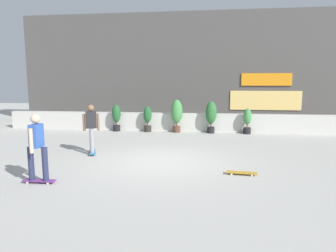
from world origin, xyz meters
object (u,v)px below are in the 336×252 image
object	(u,v)px
potted_plant_0	(116,116)
potted_plant_2	(177,113)
skater_foreground	(91,127)
potted_plant_1	(148,118)
skateboard_near_camera	(242,173)
skater_by_wall_right	(37,145)
potted_plant_4	(247,120)
potted_plant_3	(211,115)

from	to	relation	value
potted_plant_0	potted_plant_2	xyz separation A→B (m)	(3.04, 0.00, 0.19)
potted_plant_2	skater_foreground	bearing A→B (deg)	-116.58
potted_plant_1	skateboard_near_camera	xyz separation A→B (m)	(3.86, -6.63, -0.64)
skater_by_wall_right	skateboard_near_camera	xyz separation A→B (m)	(4.98, 1.31, -0.88)
potted_plant_1	potted_plant_2	distance (m)	1.47
potted_plant_2	skateboard_near_camera	size ratio (longest dim) A/B	1.97
potted_plant_0	potted_plant_1	bearing A→B (deg)	0.00
potted_plant_0	potted_plant_4	size ratio (longest dim) A/B	1.09
potted_plant_2	potted_plant_4	world-z (taller)	potted_plant_2
potted_plant_2	skater_by_wall_right	xyz separation A→B (m)	(-2.57, -7.94, -0.00)
potted_plant_2	skater_foreground	world-z (taller)	skater_foreground
skater_foreground	potted_plant_1	bearing A→B (deg)	78.61
potted_plant_0	potted_plant_3	world-z (taller)	potted_plant_3
potted_plant_4	potted_plant_3	bearing A→B (deg)	-180.00
potted_plant_2	potted_plant_4	size ratio (longest dim) A/B	1.32
potted_plant_0	potted_plant_4	xyz separation A→B (m)	(6.42, 0.00, -0.10)
potted_plant_0	potted_plant_4	world-z (taller)	potted_plant_0
skater_by_wall_right	skateboard_near_camera	distance (m)	5.22
potted_plant_1	potted_plant_3	xyz separation A→B (m)	(3.11, 0.00, 0.20)
potted_plant_1	potted_plant_4	world-z (taller)	potted_plant_1
potted_plant_1	potted_plant_4	bearing A→B (deg)	0.00
potted_plant_2	skateboard_near_camera	distance (m)	7.11
potted_plant_4	skateboard_near_camera	world-z (taller)	potted_plant_4
potted_plant_3	skater_foreground	world-z (taller)	skater_foreground
potted_plant_3	potted_plant_4	bearing A→B (deg)	0.00
potted_plant_0	potted_plant_1	size ratio (longest dim) A/B	1.05
potted_plant_2	skater_foreground	xyz separation A→B (m)	(-2.43, -4.85, -0.00)
potted_plant_0	skater_by_wall_right	xyz separation A→B (m)	(0.47, -7.94, 0.19)
potted_plant_2	potted_plant_3	xyz separation A→B (m)	(1.66, 0.00, -0.04)
potted_plant_0	skater_foreground	distance (m)	4.90
potted_plant_0	potted_plant_1	world-z (taller)	potted_plant_0
potted_plant_3	skateboard_near_camera	size ratio (longest dim) A/B	1.89
potted_plant_1	skater_by_wall_right	world-z (taller)	skater_by_wall_right
potted_plant_4	skater_foreground	xyz separation A→B (m)	(-5.80, -4.85, 0.29)
skater_foreground	skateboard_near_camera	bearing A→B (deg)	-20.14
potted_plant_0	skateboard_near_camera	xyz separation A→B (m)	(5.45, -6.63, -0.69)
potted_plant_3	skateboard_near_camera	distance (m)	6.72
potted_plant_1	skater_foreground	world-z (taller)	skater_foreground
skater_foreground	skater_by_wall_right	size ratio (longest dim) A/B	1.00
skateboard_near_camera	potted_plant_3	bearing A→B (deg)	96.43
potted_plant_1	skateboard_near_camera	bearing A→B (deg)	-59.78
potted_plant_2	potted_plant_3	world-z (taller)	potted_plant_2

